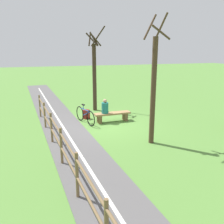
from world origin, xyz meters
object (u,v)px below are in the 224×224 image
Objects in this scene: backpack at (86,114)px; tree_near_bench at (154,88)px; person_seated at (105,107)px; bench at (112,115)px; tree_far_left at (94,73)px; bicycle at (85,116)px.

tree_near_bench is (-1.70, 3.91, 1.89)m from backpack.
person_seated is at bearing -72.35° from tree_near_bench.
bench is at bearing -79.13° from tree_near_bench.
tree_near_bench is 5.56m from tree_far_left.
tree_near_bench reaches higher than bench.
bicycle is 3.11m from tree_far_left.
person_seated is 3.45m from tree_near_bench.
bicycle is at bearing 74.30° from backpack.
person_seated is 1.51× the size of backpack.
person_seated reaches higher than backpack.
tree_far_left reaches higher than bicycle.
tree_near_bench reaches higher than backpack.
tree_far_left reaches higher than tree_near_bench.
bench is 0.38× the size of tree_near_bench.
bench is 1.01× the size of bicycle.
tree_near_bench is at bearing 14.60° from bicycle.
tree_far_left reaches higher than bench.
tree_near_bench is at bearing 99.44° from bench.
bench is at bearing 67.20° from bicycle.
tree_near_bench is at bearing 98.76° from tree_far_left.
tree_far_left reaches higher than backpack.
bench is 3.09m from tree_far_left.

